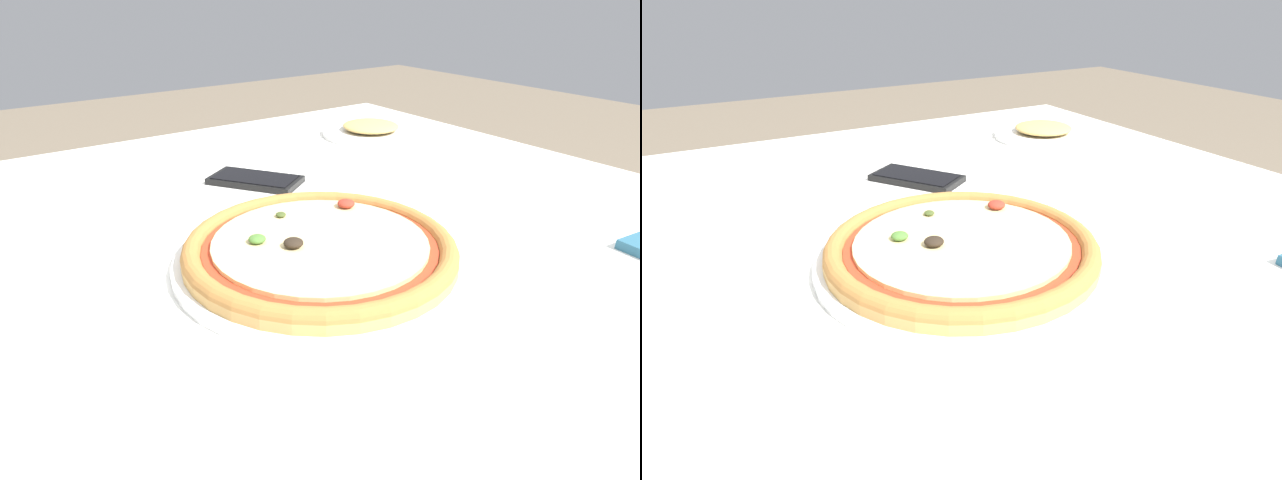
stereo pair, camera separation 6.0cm
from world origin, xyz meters
The scene contains 4 objects.
dining_table centered at (0.00, 0.00, 0.67)m, with size 1.28×1.14×0.75m.
pizza_plate centered at (0.02, -0.08, 0.76)m, with size 0.33×0.33×0.04m.
cell_phone centered at (0.09, 0.20, 0.75)m, with size 0.14×0.16×0.01m.
side_plate centered at (0.43, 0.31, 0.76)m, with size 0.20×0.20×0.03m.
Camera 1 is at (-0.30, -0.52, 1.04)m, focal length 30.00 mm.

